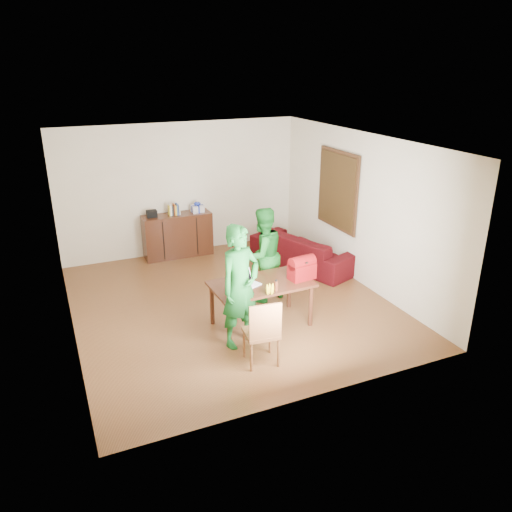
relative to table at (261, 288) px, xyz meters
name	(u,v)px	position (x,y,z in m)	size (l,w,h in m)	color
room	(227,227)	(-0.17, 1.00, 0.69)	(5.20, 5.70, 2.90)	#462511
table	(261,288)	(0.00, 0.00, 0.00)	(1.53, 0.89, 0.71)	black
chair	(261,344)	(-0.43, -0.96, -0.34)	(0.48, 0.46, 0.96)	brown
person_near	(240,286)	(-0.49, -0.37, 0.28)	(0.65, 0.43, 1.79)	#13581E
person_far	(262,255)	(0.39, 0.82, 0.19)	(0.78, 0.61, 1.61)	#16661E
laptop	(250,283)	(-0.19, -0.02, 0.13)	(0.35, 0.30, 0.21)	white
bananas	(270,292)	(-0.05, -0.41, 0.12)	(0.16, 0.10, 0.06)	gold
bottle	(276,285)	(0.09, -0.33, 0.17)	(0.06, 0.06, 0.17)	#522312
red_bag	(302,270)	(0.63, -0.11, 0.23)	(0.40, 0.23, 0.29)	maroon
sofa	(304,249)	(1.77, 1.88, -0.30)	(2.22, 0.87, 0.65)	#380807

